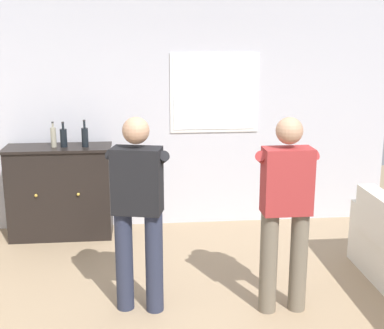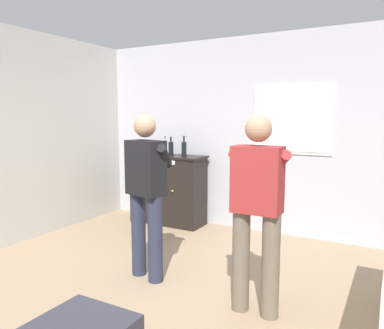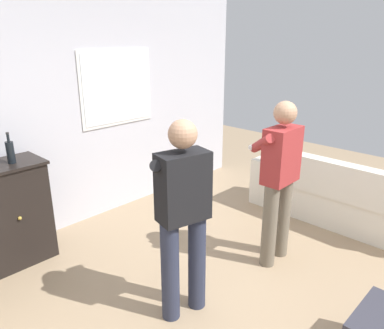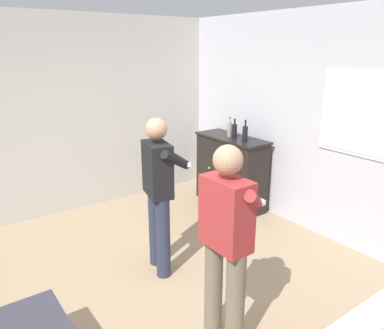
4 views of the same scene
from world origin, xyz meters
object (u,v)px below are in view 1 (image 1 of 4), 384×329
Objects in this scene: bottle_liquor_amber at (53,137)px; bottle_spirits_clear at (64,137)px; person_standing_right at (286,206)px; person_standing_left at (138,206)px; sideboard_cabinet at (60,192)px; bottle_wine_green at (85,137)px.

bottle_spirits_clear is (0.11, -0.00, -0.01)m from bottle_liquor_amber.
bottle_liquor_amber is at bearing 138.43° from person_standing_right.
bottle_spirits_clear is 1.97m from person_standing_left.
sideboard_cabinet is 0.72m from bottle_wine_green.
sideboard_cabinet is 0.65m from bottle_liquor_amber.
person_standing_right is at bearing -43.02° from bottle_spirits_clear.
bottle_wine_green is 2.62m from person_standing_right.
bottle_liquor_amber is 0.11m from bottle_spirits_clear.
bottle_spirits_clear is at bearing 115.00° from person_standing_left.
bottle_liquor_amber is 1.01× the size of bottle_spirits_clear.
bottle_wine_green is 1.07× the size of bottle_liquor_amber.
person_standing_left is at bearing -63.31° from sideboard_cabinet.
bottle_liquor_amber is 2.89m from person_standing_right.
person_standing_right is (2.04, -1.90, -0.24)m from bottle_spirits_clear.
sideboard_cabinet is 2.05m from person_standing_left.
bottle_wine_green is (0.31, -0.04, 0.65)m from sideboard_cabinet.
sideboard_cabinet is 0.71× the size of person_standing_left.
sideboard_cabinet is at bearing 172.98° from bottle_wine_green.
bottle_liquor_amber is (-0.35, 0.02, 0.00)m from bottle_wine_green.
bottle_spirits_clear is at bearing 136.98° from person_standing_right.
sideboard_cabinet is 4.17× the size of bottle_spirits_clear.
sideboard_cabinet is 0.71× the size of person_standing_right.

